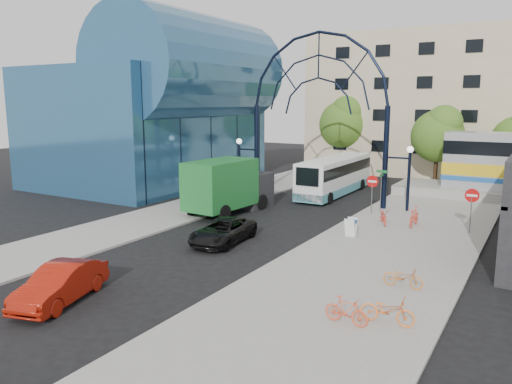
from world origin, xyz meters
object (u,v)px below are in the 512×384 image
Objects in this scene: bike_far_b at (346,311)px; green_truck at (229,186)px; tree_north_b at (345,121)px; tree_north_a at (439,133)px; bike_near_b at (414,217)px; black_suv at (223,231)px; do_not_enter_sign at (472,200)px; street_name_sign at (381,182)px; gateway_arch at (318,83)px; sandwich_board at (351,225)px; stop_sign at (372,185)px; red_sedan at (61,284)px; bike_far_a at (403,277)px; bike_near_a at (384,216)px; city_bus at (335,175)px; bike_far_c at (387,310)px.

green_truck is at bearing 50.29° from bike_far_b.
tree_north_b is 37.03m from bike_far_b.
tree_north_a is at bearing 64.86° from green_truck.
black_suv is at bearing -132.66° from bike_near_b.
do_not_enter_sign is 0.89× the size of street_name_sign.
gateway_arch reaches higher than sandwich_board.
do_not_enter_sign is at bearing 0.89° from bike_near_b.
sandwich_board is (-5.40, -4.02, -1.23)m from do_not_enter_sign.
gateway_arch is at bearing 62.62° from green_truck.
red_sedan is at bearing -105.17° from stop_sign.
sandwich_board is 9.43m from green_truck.
bike_near_a is at bearing 19.57° from bike_far_a.
tree_north_a reaches higher than sandwich_board.
bike_far_a is at bearing -69.53° from street_name_sign.
red_sedan is at bearing -99.61° from black_suv.
red_sedan is (-0.72, -9.46, 0.07)m from black_suv.
gateway_arch is 8.01m from city_bus.
bike_far_b is at bearing -63.38° from gateway_arch.
bike_far_c is (5.56, -15.70, -1.40)m from stop_sign.
street_name_sign is at bearing -15.07° from gateway_arch.
tree_north_b is at bearing 111.59° from sandwich_board.
red_sedan is 11.62m from bike_far_c.
sandwich_board is (5.60, -8.02, -7.81)m from gateway_arch.
stop_sign is 0.74m from street_name_sign.
stop_sign is at bearing -95.42° from tree_north_a.
red_sedan is 2.70× the size of bike_far_a.
black_suv is 2.52× the size of bike_near_a.
red_sedan is at bearing -136.47° from bike_near_a.
bike_far_b is at bearing -76.69° from street_name_sign.
stop_sign is at bearing 28.83° from green_truck.
green_truck reaches higher than bike_far_b.
do_not_enter_sign is at bearing -17.88° from stop_sign.
gateway_arch is 13.80× the size of sandwich_board.
tree_north_b is 23.27m from bike_near_a.
bike_near_b is at bearing -32.25° from stop_sign.
black_suv is at bearing -89.18° from gateway_arch.
tree_north_b is (-9.48, 23.95, 4.52)m from sandwich_board.
stop_sign is 11.32m from black_suv.
tree_north_b is 38.05m from red_sedan.
bike_near_a is at bearing 13.50° from bike_far_c.
gateway_arch reaches higher than bike_far_b.
bike_far_c is (14.24, -33.62, -4.68)m from tree_north_b.
tree_north_a is at bearing 97.44° from bike_near_b.
red_sedan reaches higher than bike_far_b.
green_truck reaches higher than do_not_enter_sign.
tree_north_b is 1.77× the size of black_suv.
bike_far_a is at bearing -81.62° from tree_north_a.
bike_far_a is (4.77, -12.77, -1.60)m from street_name_sign.
tree_north_a is (6.12, 11.93, -3.95)m from gateway_arch.
bike_near_b is (-3.02, -0.00, -1.30)m from do_not_enter_sign.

